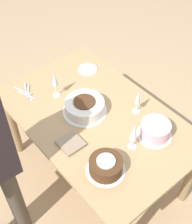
{
  "coord_description": "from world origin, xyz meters",
  "views": [
    {
      "loc": [
        1.2,
        -1.0,
        2.46
      ],
      "look_at": [
        0.0,
        0.0,
        0.8
      ],
      "focal_mm": 50.0,
      "sensor_mm": 36.0,
      "label": 1
    }
  ],
  "objects_px": {
    "cake_center_white": "(85,107)",
    "wine_glass_far": "(138,99)",
    "wine_glass_extra": "(55,80)",
    "cake_back_decorated": "(155,130)",
    "wine_glass_near": "(134,133)",
    "cake_front_chocolate": "(106,166)"
  },
  "relations": [
    {
      "from": "cake_front_chocolate",
      "to": "cake_back_decorated",
      "type": "xyz_separation_m",
      "value": [
        -0.0,
        0.45,
        0.01
      ]
    },
    {
      "from": "wine_glass_near",
      "to": "wine_glass_far",
      "type": "height_order",
      "value": "wine_glass_near"
    },
    {
      "from": "cake_center_white",
      "to": "wine_glass_extra",
      "type": "xyz_separation_m",
      "value": [
        -0.28,
        -0.06,
        0.11
      ]
    },
    {
      "from": "cake_back_decorated",
      "to": "wine_glass_extra",
      "type": "distance_m",
      "value": 0.83
    },
    {
      "from": "cake_back_decorated",
      "to": "wine_glass_extra",
      "type": "relative_size",
      "value": 1.05
    },
    {
      "from": "cake_center_white",
      "to": "wine_glass_far",
      "type": "height_order",
      "value": "wine_glass_far"
    },
    {
      "from": "wine_glass_near",
      "to": "wine_glass_far",
      "type": "distance_m",
      "value": 0.34
    },
    {
      "from": "cake_center_white",
      "to": "cake_back_decorated",
      "type": "height_order",
      "value": "cake_back_decorated"
    },
    {
      "from": "cake_center_white",
      "to": "wine_glass_extra",
      "type": "relative_size",
      "value": 1.41
    },
    {
      "from": "cake_back_decorated",
      "to": "wine_glass_near",
      "type": "distance_m",
      "value": 0.21
    },
    {
      "from": "wine_glass_extra",
      "to": "wine_glass_near",
      "type": "bearing_deg",
      "value": 7.97
    },
    {
      "from": "wine_glass_near",
      "to": "cake_front_chocolate",
      "type": "bearing_deg",
      "value": -83.85
    },
    {
      "from": "cake_back_decorated",
      "to": "wine_glass_far",
      "type": "distance_m",
      "value": 0.27
    },
    {
      "from": "cake_center_white",
      "to": "wine_glass_near",
      "type": "relative_size",
      "value": 1.55
    },
    {
      "from": "wine_glass_far",
      "to": "cake_back_decorated",
      "type": "bearing_deg",
      "value": -15.13
    },
    {
      "from": "cake_center_white",
      "to": "wine_glass_near",
      "type": "distance_m",
      "value": 0.48
    },
    {
      "from": "cake_center_white",
      "to": "wine_glass_far",
      "type": "relative_size",
      "value": 1.62
    },
    {
      "from": "cake_center_white",
      "to": "wine_glass_near",
      "type": "height_order",
      "value": "wine_glass_near"
    },
    {
      "from": "wine_glass_near",
      "to": "wine_glass_extra",
      "type": "distance_m",
      "value": 0.75
    },
    {
      "from": "cake_front_chocolate",
      "to": "wine_glass_near",
      "type": "height_order",
      "value": "wine_glass_near"
    },
    {
      "from": "wine_glass_extra",
      "to": "cake_center_white",
      "type": "bearing_deg",
      "value": 12.89
    },
    {
      "from": "cake_front_chocolate",
      "to": "cake_back_decorated",
      "type": "relative_size",
      "value": 1.03
    }
  ]
}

